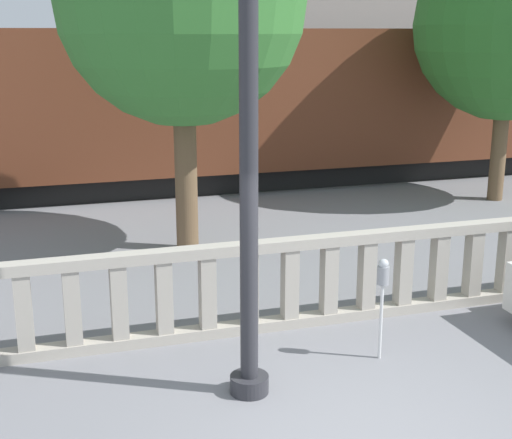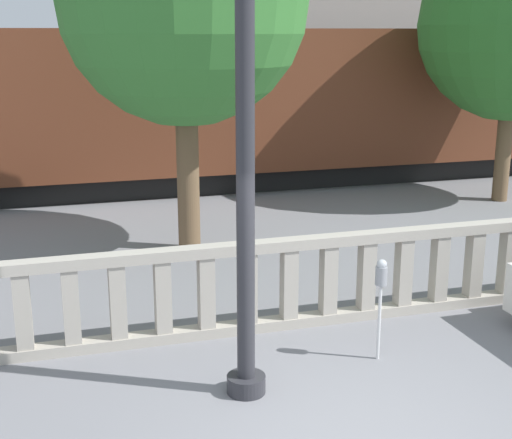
# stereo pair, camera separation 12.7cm
# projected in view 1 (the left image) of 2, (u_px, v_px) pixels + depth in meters

# --- Properties ---
(balustrade) EXTENTS (16.23, 0.24, 1.24)m
(balustrade) POSITION_uv_depth(u_px,v_px,m) (270.00, 285.00, 9.42)
(balustrade) COLOR #ADA599
(balustrade) RESTS_ON ground
(lamppost) EXTENTS (0.43, 0.43, 5.22)m
(lamppost) POSITION_uv_depth(u_px,v_px,m) (249.00, 169.00, 7.26)
(lamppost) COLOR #2D2D33
(lamppost) RESTS_ON ground
(parking_meter) EXTENTS (0.15, 0.15, 1.28)m
(parking_meter) POSITION_uv_depth(u_px,v_px,m) (383.00, 281.00, 8.48)
(parking_meter) COLOR silver
(parking_meter) RESTS_ON ground
(train_near) EXTENTS (26.56, 3.18, 4.55)m
(train_near) POSITION_uv_depth(u_px,v_px,m) (245.00, 104.00, 18.41)
(train_near) COLOR black
(train_near) RESTS_ON ground
(tree_left) EXTENTS (4.26, 4.26, 6.52)m
(tree_left) POSITION_uv_depth(u_px,v_px,m) (182.00, 1.00, 11.99)
(tree_left) COLOR brown
(tree_left) RESTS_ON ground
(tree_right) EXTENTS (4.26, 4.26, 6.14)m
(tree_right) POSITION_uv_depth(u_px,v_px,m) (510.00, 26.00, 15.96)
(tree_right) COLOR brown
(tree_right) RESTS_ON ground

